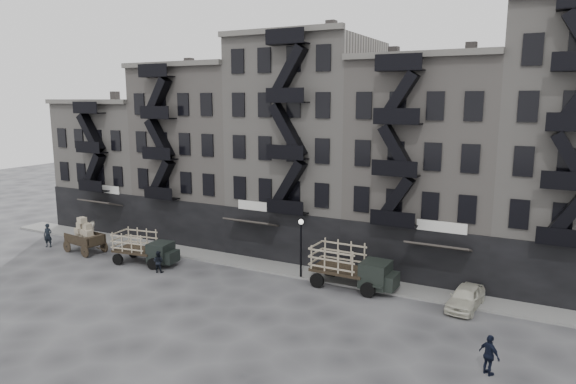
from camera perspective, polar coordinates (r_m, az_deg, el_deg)
The scene contains 15 objects.
ground at distance 35.79m, azimuth -4.84°, elevation -10.06°, with size 140.00×140.00×0.00m, color #38383A.
sidewalk at distance 38.79m, azimuth -1.83°, elevation -8.28°, with size 55.00×2.50×0.15m, color slate.
building_west at distance 54.28m, azimuth -17.26°, elevation 3.04°, with size 10.00×11.35×13.20m.
building_midwest at distance 47.60m, azimuth -8.77°, elevation 4.24°, with size 10.00×11.35×16.20m.
building_center at distance 42.33m, azimuth 2.18°, elevation 4.97°, with size 10.00×11.35×18.20m.
building_mideast at distance 39.21m, azimuth 15.49°, elevation 2.71°, with size 10.00×11.35×16.20m.
lamp_post at distance 35.67m, azimuth 1.44°, elevation -5.39°, with size 0.36×0.36×4.28m.
horse at distance 49.27m, azimuth -21.64°, elevation -3.95°, with size 0.99×2.18×1.84m, color silver.
wagon at distance 45.28m, azimuth -21.77°, elevation -4.20°, with size 3.66×2.30×2.92m.
stake_truck_west at distance 40.74m, azimuth -15.70°, elevation -5.75°, with size 5.21×2.60×2.52m.
stake_truck_east at distance 34.58m, azimuth 7.06°, elevation -7.96°, with size 5.78×2.51×2.87m.
car_east at distance 33.21m, azimuth 19.13°, elevation -10.99°, with size 1.62×4.04×1.38m, color beige.
pedestrian_west at distance 48.25m, azimuth -25.12°, elevation -4.39°, with size 0.74×0.48×2.02m, color black.
pedestrian_mid at distance 38.69m, azimuth -14.22°, elevation -7.51°, with size 0.78×0.61×1.60m, color black.
policeman at distance 26.12m, azimuth 21.46°, elevation -16.52°, with size 1.12×0.47×1.91m, color black.
Camera 1 is at (18.21, -28.19, 12.43)m, focal length 32.00 mm.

